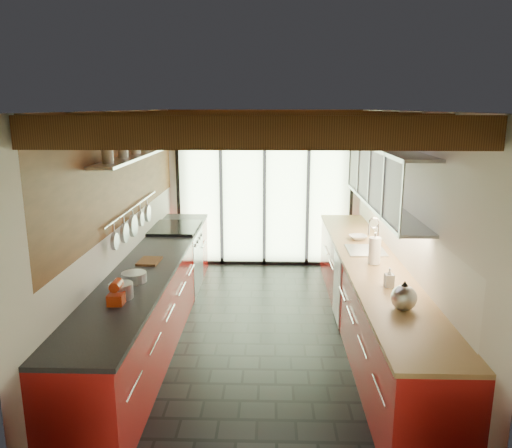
# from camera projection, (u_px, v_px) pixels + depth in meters

# --- Properties ---
(ground) EXTENTS (5.50, 5.50, 0.00)m
(ground) POSITION_uv_depth(u_px,v_px,m) (261.00, 333.00, 5.97)
(ground) COLOR black
(ground) RESTS_ON ground
(room_shell) EXTENTS (5.50, 5.50, 5.50)m
(room_shell) POSITION_uv_depth(u_px,v_px,m) (261.00, 197.00, 5.60)
(room_shell) COLOR silver
(room_shell) RESTS_ON ground
(ceiling_beams) EXTENTS (3.14, 5.06, 4.90)m
(ceiling_beams) POSITION_uv_depth(u_px,v_px,m) (262.00, 123.00, 5.78)
(ceiling_beams) COLOR #593316
(ceiling_beams) RESTS_ON ground
(glass_door) EXTENTS (2.95, 0.10, 2.90)m
(glass_door) POSITION_uv_depth(u_px,v_px,m) (265.00, 168.00, 8.22)
(glass_door) COLOR #C6EAAD
(glass_door) RESTS_ON ground
(left_counter) EXTENTS (0.68, 5.00, 0.92)m
(left_counter) POSITION_uv_depth(u_px,v_px,m) (154.00, 296.00, 5.91)
(left_counter) COLOR #AD1816
(left_counter) RESTS_ON ground
(range_stove) EXTENTS (0.66, 0.90, 0.97)m
(range_stove) POSITION_uv_depth(u_px,v_px,m) (176.00, 259.00, 7.31)
(range_stove) COLOR silver
(range_stove) RESTS_ON ground
(right_counter) EXTENTS (0.68, 5.00, 0.92)m
(right_counter) POSITION_uv_depth(u_px,v_px,m) (370.00, 298.00, 5.83)
(right_counter) COLOR #AD1816
(right_counter) RESTS_ON ground
(sink_assembly) EXTENTS (0.45, 0.52, 0.43)m
(sink_assembly) POSITION_uv_depth(u_px,v_px,m) (367.00, 248.00, 6.11)
(sink_assembly) COLOR silver
(sink_assembly) RESTS_ON right_counter
(upper_cabinets_right) EXTENTS (0.34, 3.00, 3.00)m
(upper_cabinets_right) POSITION_uv_depth(u_px,v_px,m) (385.00, 177.00, 5.80)
(upper_cabinets_right) COLOR silver
(upper_cabinets_right) RESTS_ON ground
(left_wall_fixtures) EXTENTS (0.28, 2.60, 0.96)m
(left_wall_fixtures) POSITION_uv_depth(u_px,v_px,m) (135.00, 178.00, 5.77)
(left_wall_fixtures) COLOR silver
(left_wall_fixtures) RESTS_ON ground
(stand_mixer) EXTENTS (0.14, 0.24, 0.22)m
(stand_mixer) POSITION_uv_depth(u_px,v_px,m) (118.00, 293.00, 4.49)
(stand_mixer) COLOR #B12C0E
(stand_mixer) RESTS_ON left_counter
(pot_large) EXTENTS (0.25, 0.25, 0.14)m
(pot_large) POSITION_uv_depth(u_px,v_px,m) (121.00, 291.00, 4.60)
(pot_large) COLOR silver
(pot_large) RESTS_ON left_counter
(pot_small) EXTENTS (0.33, 0.33, 0.10)m
(pot_small) POSITION_uv_depth(u_px,v_px,m) (134.00, 277.00, 5.03)
(pot_small) COLOR silver
(pot_small) RESTS_ON left_counter
(cutting_board) EXTENTS (0.24, 0.33, 0.03)m
(cutting_board) POSITION_uv_depth(u_px,v_px,m) (149.00, 261.00, 5.66)
(cutting_board) COLOR brown
(cutting_board) RESTS_ON left_counter
(kettle) EXTENTS (0.29, 0.31, 0.27)m
(kettle) POSITION_uv_depth(u_px,v_px,m) (404.00, 296.00, 4.33)
(kettle) COLOR silver
(kettle) RESTS_ON right_counter
(paper_towel) EXTENTS (0.16, 0.16, 0.36)m
(paper_towel) POSITION_uv_depth(u_px,v_px,m) (375.00, 251.00, 5.57)
(paper_towel) COLOR white
(paper_towel) RESTS_ON right_counter
(soap_bottle) EXTENTS (0.09, 0.09, 0.19)m
(soap_bottle) POSITION_uv_depth(u_px,v_px,m) (389.00, 277.00, 4.87)
(soap_bottle) COLOR silver
(soap_bottle) RESTS_ON right_counter
(bowl) EXTENTS (0.26, 0.26, 0.06)m
(bowl) POSITION_uv_depth(u_px,v_px,m) (358.00, 237.00, 6.64)
(bowl) COLOR silver
(bowl) RESTS_ON right_counter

